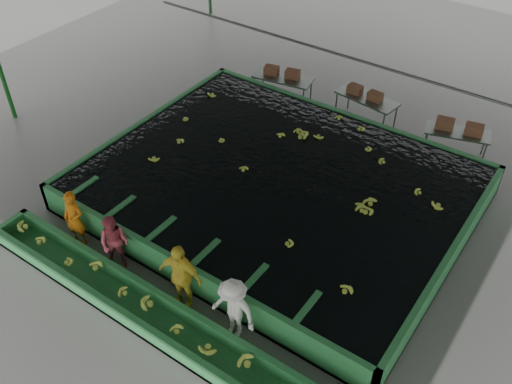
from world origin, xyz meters
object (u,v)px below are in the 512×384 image
Objects in this scene: worker_b at (114,243)px; worker_c at (180,276)px; sorting_trough at (151,314)px; worker_d at (233,309)px; box_stack_right at (458,131)px; worker_a at (74,219)px; packing_table_left at (283,89)px; packing_table_mid at (365,110)px; box_stack_mid at (364,96)px; box_stack_left at (282,75)px; packing_table_right at (455,143)px; flotation_tank at (277,188)px.

worker_c reaches higher than worker_b.
sorting_trough is 5.37× the size of worker_c.
worker_d is 9.44m from box_stack_right.
sorting_trough is 6.19× the size of worker_a.
worker_d reaches higher than worker_a.
packing_table_mid is at bearing 8.33° from packing_table_left.
worker_c is 1.11× the size of worker_d.
packing_table_left is at bearing -171.13° from box_stack_mid.
worker_c reaches higher than sorting_trough.
box_stack_left is at bearing 99.17° from worker_c.
packing_table_right is (3.04, 9.26, -0.50)m from worker_c.
worker_a reaches higher than box_stack_mid.
box_stack_mid is (2.98, 0.38, 0.01)m from box_stack_left.
worker_a is at bearing 166.32° from sorting_trough.
worker_b reaches higher than packing_table_mid.
sorting_trough is 7.99× the size of box_stack_left.
packing_table_right is (3.29, 4.96, -0.01)m from flotation_tank.
box_stack_mid is (-0.17, 9.38, 0.02)m from worker_c.
worker_d reaches higher than box_stack_right.
worker_a is at bearing -125.19° from box_stack_right.
worker_b is (-1.87, 0.80, 0.52)m from sorting_trough.
worker_c reaches higher than box_stack_right.
box_stack_mid is (0.08, 5.08, 0.50)m from flotation_tank.
worker_c is 9.38m from packing_table_mid.
flotation_tank is 5.23× the size of packing_table_right.
box_stack_mid is 0.88× the size of box_stack_right.
packing_table_mid is at bearing 87.93° from flotation_tank.
box_stack_right is (3.20, -0.07, -0.08)m from box_stack_mid.
box_stack_mid is at bearing 89.12° from flotation_tank.
worker_b is at bearing -102.36° from packing_table_mid.
flotation_tank reaches higher than sorting_trough.
packing_table_right reaches higher than sorting_trough.
worker_c is at bearing -24.57° from worker_b.
worker_c is at bearing -89.63° from packing_table_mid.
packing_table_right is 3.25m from box_stack_mid.
box_stack_left is (-6.19, -0.26, 0.50)m from packing_table_right.
worker_a is 0.96× the size of worker_d.
flotation_tank is 5.07m from packing_table_mid.
flotation_tank is 5.10m from sorting_trough.
sorting_trough is 10.21m from box_stack_mid.
worker_b is (1.42, 0.00, -0.03)m from worker_a.
worker_a is 0.87× the size of worker_c.
flotation_tank is 4.70m from worker_b.
box_stack_right reaches higher than packing_table_mid.
worker_b is at bearing 169.88° from worker_c.
packing_table_left is 1.08× the size of packing_table_right.
packing_table_left is at bearing -176.42° from box_stack_right.
worker_c is 9.79m from box_stack_right.
worker_c is 9.76m from packing_table_right.
packing_table_mid is 1.09× the size of packing_table_right.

